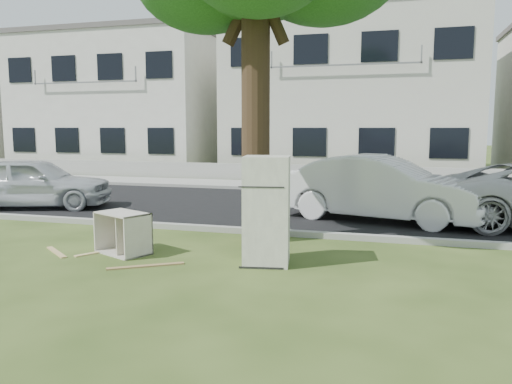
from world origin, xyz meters
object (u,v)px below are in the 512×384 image
(fridge, at_px, (267,211))
(cabinet, at_px, (123,233))
(car_left, at_px, (34,182))
(car_center, at_px, (381,188))

(fridge, bearing_deg, cabinet, 171.16)
(cabinet, height_order, car_left, car_left)
(car_center, bearing_deg, fridge, 174.08)
(fridge, distance_m, car_left, 8.53)
(fridge, xyz_separation_m, car_left, (-7.64, 3.79, -0.17))
(car_center, relative_size, car_left, 1.14)
(fridge, bearing_deg, car_left, 144.08)
(fridge, height_order, cabinet, fridge)
(fridge, height_order, car_center, fridge)
(cabinet, relative_size, car_center, 0.20)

